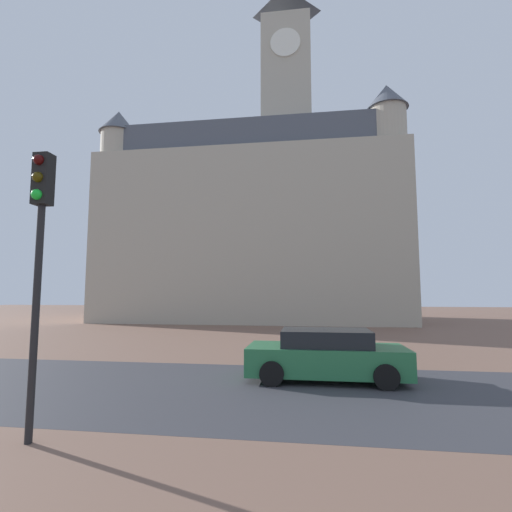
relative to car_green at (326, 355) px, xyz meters
name	(u,v)px	position (x,y,z in m)	size (l,w,h in m)	color
ground_plane	(248,388)	(-2.02, -1.22, -0.67)	(120.00, 120.00, 0.00)	brown
street_asphalt_strip	(247,390)	(-2.02, -1.39, -0.67)	(120.00, 6.31, 0.00)	#38383D
landmark_building	(258,223)	(-5.12, 23.45, 8.26)	(25.74, 13.66, 32.70)	#B2A893
car_green	(326,355)	(0.00, 0.00, 0.00)	(4.35, 2.07, 1.38)	#287042
traffic_light_pole	(39,237)	(-4.95, -5.18, 2.67)	(0.28, 0.34, 4.80)	black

